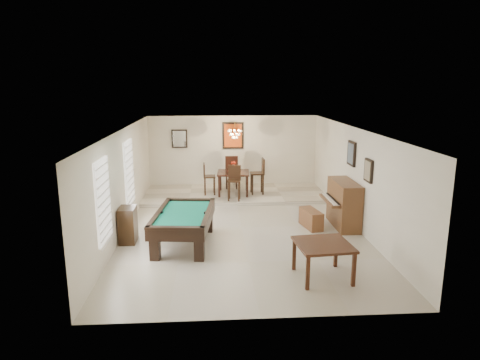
{
  "coord_description": "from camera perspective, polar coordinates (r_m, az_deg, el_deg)",
  "views": [
    {
      "loc": [
        -0.74,
        -10.72,
        3.74
      ],
      "look_at": [
        0.0,
        0.6,
        1.15
      ],
      "focal_mm": 32.0,
      "sensor_mm": 36.0,
      "label": 1
    }
  ],
  "objects": [
    {
      "name": "right_picture_lower",
      "position": [
        10.6,
        16.77,
        1.21
      ],
      "size": [
        0.06,
        0.45,
        0.55
      ],
      "primitive_type": "cube",
      "color": "gray",
      "rests_on": "wall_right"
    },
    {
      "name": "upright_piano",
      "position": [
        11.6,
        13.01,
        -3.14
      ],
      "size": [
        0.82,
        1.46,
        1.22
      ],
      "primitive_type": null,
      "color": "brown",
      "rests_on": "ground_plane"
    },
    {
      "name": "dining_chair_north",
      "position": [
        14.92,
        -1.15,
        1.12
      ],
      "size": [
        0.44,
        0.44,
        1.17
      ],
      "primitive_type": null,
      "rotation": [
        0.0,
        0.0,
        3.12
      ],
      "color": "black",
      "rests_on": "dining_step"
    },
    {
      "name": "back_painting",
      "position": [
        15.31,
        -0.95,
        5.95
      ],
      "size": [
        0.75,
        0.06,
        0.95
      ],
      "primitive_type": "cube",
      "color": "#D84C14",
      "rests_on": "wall_back"
    },
    {
      "name": "chandelier",
      "position": [
        14.03,
        -0.7,
        6.55
      ],
      "size": [
        0.44,
        0.44,
        0.6
      ],
      "primitive_type": null,
      "color": "#FFE5B2",
      "rests_on": "ceiling"
    },
    {
      "name": "ground_plane",
      "position": [
        11.38,
        0.2,
        -6.38
      ],
      "size": [
        6.0,
        9.0,
        0.02
      ],
      "primitive_type": "cube",
      "color": "beige"
    },
    {
      "name": "pool_table",
      "position": [
        10.2,
        -7.49,
        -6.47
      ],
      "size": [
        1.47,
        2.42,
        0.77
      ],
      "primitive_type": null,
      "rotation": [
        0.0,
        0.0,
        -0.1
      ],
      "color": "black",
      "rests_on": "ground_plane"
    },
    {
      "name": "back_mirror",
      "position": [
        15.35,
        -8.08,
        5.47
      ],
      "size": [
        0.55,
        0.06,
        0.65
      ],
      "primitive_type": "cube",
      "color": "white",
      "rests_on": "wall_back"
    },
    {
      "name": "dining_chair_south",
      "position": [
        13.39,
        -0.8,
        -0.43
      ],
      "size": [
        0.45,
        0.45,
        1.09
      ],
      "primitive_type": null,
      "rotation": [
        0.0,
        0.0,
        -0.14
      ],
      "color": "black",
      "rests_on": "dining_step"
    },
    {
      "name": "wall_back",
      "position": [
        15.44,
        -0.95,
        3.76
      ],
      "size": [
        6.0,
        0.04,
        2.6
      ],
      "primitive_type": "cube",
      "color": "silver",
      "rests_on": "ground_plane"
    },
    {
      "name": "wall_right",
      "position": [
        11.62,
        15.13,
        0.28
      ],
      "size": [
        0.04,
        9.0,
        2.6
      ],
      "primitive_type": "cube",
      "color": "silver",
      "rests_on": "ground_plane"
    },
    {
      "name": "dining_chair_west",
      "position": [
        14.14,
        -4.09,
        0.15
      ],
      "size": [
        0.4,
        0.4,
        1.04
      ],
      "primitive_type": null,
      "rotation": [
        0.0,
        0.0,
        1.6
      ],
      "color": "black",
      "rests_on": "dining_step"
    },
    {
      "name": "dining_step",
      "position": [
        14.47,
        -0.68,
        -1.88
      ],
      "size": [
        6.0,
        2.5,
        0.12
      ],
      "primitive_type": "cube",
      "color": "beige",
      "rests_on": "ground_plane"
    },
    {
      "name": "square_table",
      "position": [
        8.63,
        10.97,
        -10.49
      ],
      "size": [
        1.12,
        1.12,
        0.71
      ],
      "primitive_type": null,
      "rotation": [
        0.0,
        0.0,
        0.09
      ],
      "color": "#33180C",
      "rests_on": "ground_plane"
    },
    {
      "name": "window_left_front",
      "position": [
        9.12,
        -17.78,
        -2.64
      ],
      "size": [
        0.06,
        1.0,
        1.7
      ],
      "primitive_type": "cube",
      "color": "white",
      "rests_on": "wall_left"
    },
    {
      "name": "right_picture_upper",
      "position": [
        11.77,
        14.66,
        3.45
      ],
      "size": [
        0.06,
        0.55,
        0.65
      ],
      "primitive_type": "cube",
      "color": "slate",
      "rests_on": "wall_right"
    },
    {
      "name": "apothecary_chest",
      "position": [
        10.59,
        -14.73,
        -5.81
      ],
      "size": [
        0.38,
        0.57,
        0.86
      ],
      "primitive_type": "cube",
      "color": "black",
      "rests_on": "ground_plane"
    },
    {
      "name": "wall_left",
      "position": [
        11.23,
        -15.26,
        -0.15
      ],
      "size": [
        0.04,
        9.0,
        2.6
      ],
      "primitive_type": "cube",
      "color": "silver",
      "rests_on": "ground_plane"
    },
    {
      "name": "dining_table",
      "position": [
        14.19,
        -0.9,
        -0.15
      ],
      "size": [
        1.1,
        1.1,
        0.86
      ],
      "primitive_type": null,
      "rotation": [
        0.0,
        0.0,
        -0.06
      ],
      "color": "black",
      "rests_on": "dining_step"
    },
    {
      "name": "window_left_rear",
      "position": [
        11.78,
        -14.58,
        0.98
      ],
      "size": [
        0.06,
        1.0,
        1.7
      ],
      "primitive_type": "cube",
      "color": "white",
      "rests_on": "wall_left"
    },
    {
      "name": "dining_chair_east",
      "position": [
        14.17,
        2.29,
        0.52
      ],
      "size": [
        0.45,
        0.45,
        1.19
      ],
      "primitive_type": null,
      "rotation": [
        0.0,
        0.0,
        -1.54
      ],
      "color": "black",
      "rests_on": "dining_step"
    },
    {
      "name": "flower_vase",
      "position": [
        14.07,
        -0.9,
        2.05
      ],
      "size": [
        0.18,
        0.18,
        0.25
      ],
      "primitive_type": null,
      "rotation": [
        0.0,
        0.0,
        -0.25
      ],
      "color": "#A8230E",
      "rests_on": "dining_table"
    },
    {
      "name": "wall_front",
      "position": [
        6.73,
        2.86,
        -8.43
      ],
      "size": [
        6.0,
        0.04,
        2.6
      ],
      "primitive_type": "cube",
      "color": "silver",
      "rests_on": "ground_plane"
    },
    {
      "name": "ceiling",
      "position": [
        10.81,
        0.21,
        6.8
      ],
      "size": [
        6.0,
        9.0,
        0.04
      ],
      "primitive_type": "cube",
      "color": "white",
      "rests_on": "wall_back"
    },
    {
      "name": "piano_bench",
      "position": [
        11.46,
        9.44,
        -5.11
      ],
      "size": [
        0.5,
        0.91,
        0.48
      ],
      "primitive_type": "cube",
      "rotation": [
        0.0,
        0.0,
        0.21
      ],
      "color": "brown",
      "rests_on": "ground_plane"
    }
  ]
}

